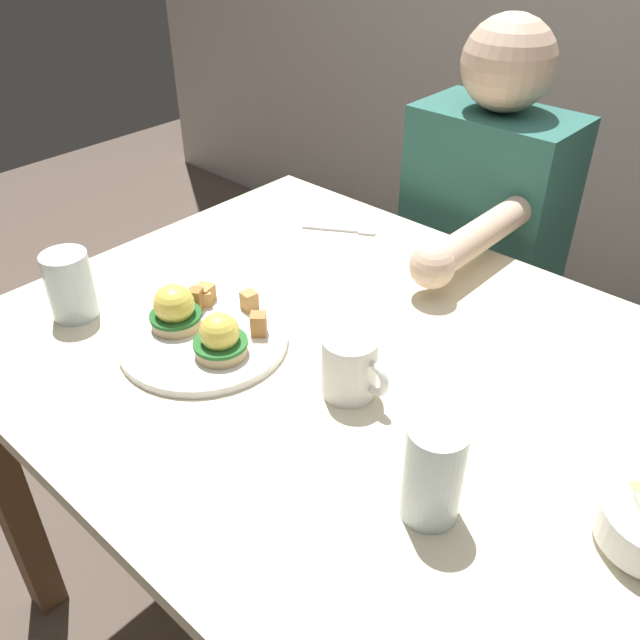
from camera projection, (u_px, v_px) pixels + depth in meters
ground_plane at (350, 629)px, 1.46m from camera, size 6.00×6.00×0.00m
dining_table at (360, 414)px, 1.10m from camera, size 1.20×0.90×0.74m
eggs_benedict_plate at (201, 331)px, 1.07m from camera, size 0.27×0.27×0.09m
coffee_mug at (351, 365)px, 0.95m from camera, size 0.11×0.08×0.09m
fork at (344, 230)px, 1.40m from camera, size 0.14×0.10×0.00m
water_glass_near at (432, 478)px, 0.77m from camera, size 0.07×0.07×0.13m
water_glass_far at (71, 289)px, 1.12m from camera, size 0.08×0.08×0.12m
diner_person at (476, 245)px, 1.54m from camera, size 0.34×0.54×1.14m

